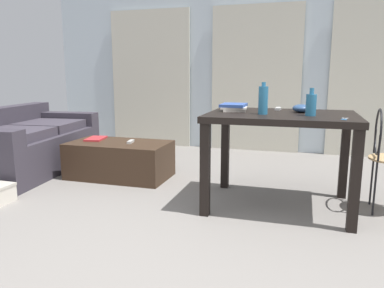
{
  "coord_description": "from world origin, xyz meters",
  "views": [
    {
      "loc": [
        0.67,
        -1.68,
        1.1
      ],
      "look_at": [
        -0.34,
        1.68,
        0.43
      ],
      "focal_mm": 34.8,
      "sensor_mm": 36.0,
      "label": 1
    }
  ],
  "objects_px": {
    "couch": "(26,145)",
    "magazine": "(96,139)",
    "coffee_table": "(120,160)",
    "bottle_near": "(311,104)",
    "bottle_far": "(263,100)",
    "scissors": "(344,119)",
    "book_stack": "(234,107)",
    "bowl": "(301,108)",
    "tv_remote_primary": "(131,142)",
    "craft_table": "(281,127)",
    "tv_remote_on_table": "(278,109)"
  },
  "relations": [
    {
      "from": "tv_remote_on_table",
      "to": "tv_remote_primary",
      "type": "bearing_deg",
      "value": 177.22
    },
    {
      "from": "couch",
      "to": "bowl",
      "type": "xyz_separation_m",
      "value": [
        3.01,
        -0.26,
        0.52
      ]
    },
    {
      "from": "book_stack",
      "to": "coffee_table",
      "type": "bearing_deg",
      "value": 165.3
    },
    {
      "from": "tv_remote_on_table",
      "to": "bowl",
      "type": "bearing_deg",
      "value": -37.48
    },
    {
      "from": "book_stack",
      "to": "tv_remote_primary",
      "type": "xyz_separation_m",
      "value": [
        -1.15,
        0.34,
        -0.42
      ]
    },
    {
      "from": "bottle_far",
      "to": "magazine",
      "type": "xyz_separation_m",
      "value": [
        -1.87,
        0.61,
        -0.5
      ]
    },
    {
      "from": "couch",
      "to": "magazine",
      "type": "height_order",
      "value": "couch"
    },
    {
      "from": "bottle_far",
      "to": "tv_remote_on_table",
      "type": "relative_size",
      "value": 1.78
    },
    {
      "from": "coffee_table",
      "to": "bottle_near",
      "type": "relative_size",
      "value": 5.04
    },
    {
      "from": "tv_remote_primary",
      "to": "scissors",
      "type": "bearing_deg",
      "value": -29.3
    },
    {
      "from": "tv_remote_primary",
      "to": "couch",
      "type": "bearing_deg",
      "value": 171.65
    },
    {
      "from": "couch",
      "to": "scissors",
      "type": "relative_size",
      "value": 15.41
    },
    {
      "from": "bowl",
      "to": "book_stack",
      "type": "xyz_separation_m",
      "value": [
        -0.56,
        -0.04,
        -0.0
      ]
    },
    {
      "from": "magazine",
      "to": "couch",
      "type": "bearing_deg",
      "value": 177.04
    },
    {
      "from": "bowl",
      "to": "tv_remote_on_table",
      "type": "height_order",
      "value": "bowl"
    },
    {
      "from": "bottle_far",
      "to": "scissors",
      "type": "bearing_deg",
      "value": -15.9
    },
    {
      "from": "bottle_far",
      "to": "bowl",
      "type": "height_order",
      "value": "bottle_far"
    },
    {
      "from": "couch",
      "to": "tv_remote_primary",
      "type": "height_order",
      "value": "couch"
    },
    {
      "from": "couch",
      "to": "scissors",
      "type": "distance_m",
      "value": 3.4
    },
    {
      "from": "bottle_near",
      "to": "craft_table",
      "type": "bearing_deg",
      "value": 151.5
    },
    {
      "from": "bottle_near",
      "to": "magazine",
      "type": "distance_m",
      "value": 2.36
    },
    {
      "from": "coffee_table",
      "to": "tv_remote_on_table",
      "type": "bearing_deg",
      "value": -4.44
    },
    {
      "from": "bottle_near",
      "to": "couch",
      "type": "bearing_deg",
      "value": 170.79
    },
    {
      "from": "tv_remote_on_table",
      "to": "couch",
      "type": "bearing_deg",
      "value": -179.7
    },
    {
      "from": "scissors",
      "to": "tv_remote_primary",
      "type": "height_order",
      "value": "scissors"
    },
    {
      "from": "couch",
      "to": "tv_remote_primary",
      "type": "xyz_separation_m",
      "value": [
        1.3,
        0.04,
        0.1
      ]
    },
    {
      "from": "bottle_near",
      "to": "bottle_far",
      "type": "height_order",
      "value": "bottle_far"
    },
    {
      "from": "bottle_near",
      "to": "tv_remote_primary",
      "type": "relative_size",
      "value": 1.44
    },
    {
      "from": "bottle_near",
      "to": "book_stack",
      "type": "relative_size",
      "value": 0.79
    },
    {
      "from": "coffee_table",
      "to": "tv_remote_primary",
      "type": "distance_m",
      "value": 0.24
    },
    {
      "from": "book_stack",
      "to": "magazine",
      "type": "relative_size",
      "value": 0.93
    },
    {
      "from": "bowl",
      "to": "scissors",
      "type": "relative_size",
      "value": 1.25
    },
    {
      "from": "bowl",
      "to": "tv_remote_on_table",
      "type": "distance_m",
      "value": 0.26
    },
    {
      "from": "bottle_far",
      "to": "book_stack",
      "type": "bearing_deg",
      "value": 144.12
    },
    {
      "from": "bottle_far",
      "to": "scissors",
      "type": "height_order",
      "value": "bottle_far"
    },
    {
      "from": "coffee_table",
      "to": "bottle_far",
      "type": "bearing_deg",
      "value": -18.85
    },
    {
      "from": "bottle_near",
      "to": "tv_remote_primary",
      "type": "xyz_separation_m",
      "value": [
        -1.77,
        0.54,
        -0.48
      ]
    },
    {
      "from": "craft_table",
      "to": "magazine",
      "type": "height_order",
      "value": "craft_table"
    },
    {
      "from": "craft_table",
      "to": "bottle_far",
      "type": "relative_size",
      "value": 4.68
    },
    {
      "from": "bottle_near",
      "to": "magazine",
      "type": "bearing_deg",
      "value": 164.73
    },
    {
      "from": "bowl",
      "to": "scissors",
      "type": "distance_m",
      "value": 0.5
    },
    {
      "from": "coffee_table",
      "to": "bottle_far",
      "type": "height_order",
      "value": "bottle_far"
    },
    {
      "from": "bottle_near",
      "to": "bottle_far",
      "type": "bearing_deg",
      "value": 179.44
    },
    {
      "from": "book_stack",
      "to": "scissors",
      "type": "bearing_deg",
      "value": -22.88
    },
    {
      "from": "tv_remote_on_table",
      "to": "magazine",
      "type": "distance_m",
      "value": 2.01
    },
    {
      "from": "couch",
      "to": "scissors",
      "type": "height_order",
      "value": "scissors"
    },
    {
      "from": "craft_table",
      "to": "tv_remote_on_table",
      "type": "xyz_separation_m",
      "value": [
        -0.05,
        0.29,
        0.12
      ]
    },
    {
      "from": "tv_remote_on_table",
      "to": "tv_remote_primary",
      "type": "xyz_separation_m",
      "value": [
        -1.51,
        0.13,
        -0.4
      ]
    },
    {
      "from": "couch",
      "to": "bottle_far",
      "type": "bearing_deg",
      "value": -10.33
    },
    {
      "from": "craft_table",
      "to": "bottle_near",
      "type": "relative_size",
      "value": 5.6
    }
  ]
}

